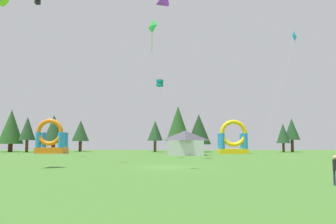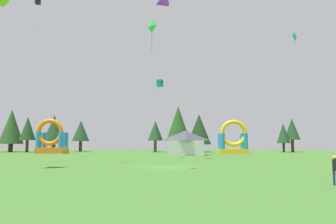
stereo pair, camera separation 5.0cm
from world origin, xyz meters
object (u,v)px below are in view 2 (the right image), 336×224
kite_purple_delta (161,2)px  festival_tent (185,143)px  kite_teal_box (160,83)px  kite_cyan_diamond (295,37)px  kite_black_box (38,2)px  inflatable_red_slide (233,141)px  kite_green_diamond (151,28)px  inflatable_blue_arch (51,141)px  person_near_camera (335,168)px

kite_purple_delta → festival_tent: size_ratio=3.77×
kite_teal_box → festival_tent: bearing=66.0°
festival_tent → kite_cyan_diamond: bearing=-31.4°
kite_black_box → inflatable_red_slide: bearing=23.7°
kite_cyan_diamond → festival_tent: 24.54m
kite_green_diamond → kite_teal_box: size_ratio=1.12×
kite_purple_delta → festival_tent: 23.92m
kite_teal_box → inflatable_blue_arch: (-22.66, 17.25, -8.60)m
kite_cyan_diamond → kite_teal_box: (-20.20, 0.55, -6.79)m
kite_green_diamond → person_near_camera: size_ratio=7.90×
kite_green_diamond → kite_black_box: kite_black_box is taller
kite_purple_delta → kite_teal_box: 11.55m
kite_teal_box → inflatable_red_slide: bearing=49.6°
kite_purple_delta → inflatable_blue_arch: (-22.89, 20.51, -19.68)m
kite_green_diamond → kite_cyan_diamond: 28.40m
kite_black_box → inflatable_blue_arch: (-3.09, 15.68, -22.03)m
kite_black_box → kite_teal_box: (19.57, -1.57, -13.43)m
kite_cyan_diamond → inflatable_red_slide: 23.67m
kite_teal_box → inflatable_red_slide: (13.77, 16.18, -8.67)m
person_near_camera → inflatable_blue_arch: bearing=160.8°
inflatable_red_slide → festival_tent: size_ratio=1.07×
kite_teal_box → festival_tent: 13.51m
kite_teal_box → person_near_camera: 32.80m
inflatable_red_slide → inflatable_blue_arch: size_ratio=0.95×
kite_green_diamond → kite_black_box: 31.46m
kite_green_diamond → festival_tent: kite_green_diamond is taller
kite_black_box → festival_tent: (23.69, 7.70, -22.36)m
festival_tent → kite_black_box: bearing=-162.0°
kite_green_diamond → kite_purple_delta: size_ratio=0.56×
inflatable_blue_arch → kite_teal_box: bearing=-37.3°
kite_cyan_diamond → kite_teal_box: kite_cyan_diamond is taller
kite_black_box → festival_tent: kite_black_box is taller
kite_purple_delta → kite_teal_box: size_ratio=2.00×
kite_teal_box → inflatable_blue_arch: 29.75m
inflatable_blue_arch → festival_tent: size_ratio=1.13×
kite_purple_delta → inflatable_blue_arch: bearing=138.1°
kite_black_box → festival_tent: size_ratio=4.06×
kite_purple_delta → person_near_camera: (10.74, -25.96, -21.18)m
kite_purple_delta → inflatable_red_slide: (13.54, 19.43, -19.75)m
inflatable_red_slide → inflatable_blue_arch: 36.45m
kite_green_diamond → festival_tent: (4.06, 29.08, -10.23)m
kite_purple_delta → kite_cyan_diamond: bearing=7.7°
kite_cyan_diamond → inflatable_red_slide: kite_cyan_diamond is taller
inflatable_blue_arch → kite_green_diamond: bearing=-58.5°
kite_black_box → kite_teal_box: size_ratio=2.16×
kite_black_box → inflatable_red_slide: 42.59m
kite_cyan_diamond → kite_purple_delta: 20.60m
kite_cyan_diamond → inflatable_red_slide: size_ratio=2.81×
inflatable_red_slide → inflatable_blue_arch: (-36.43, 1.07, 0.07)m
kite_purple_delta → kite_teal_box: (-0.24, 3.25, -11.08)m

